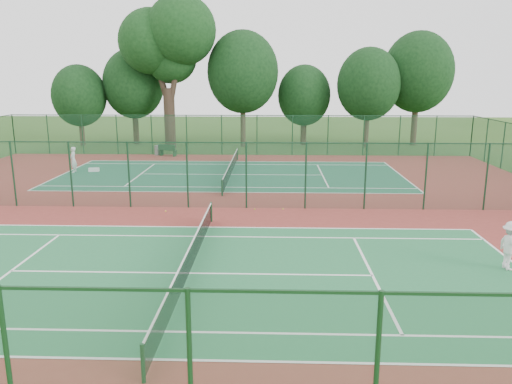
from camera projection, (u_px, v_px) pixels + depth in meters
ground at (217, 208)px, 26.31m from camera, size 120.00×120.00×0.00m
red_pad at (217, 208)px, 26.31m from camera, size 40.00×36.00×0.01m
court_near at (190, 273)px, 17.55m from camera, size 23.77×10.97×0.01m
court_far at (231, 175)px, 35.06m from camera, size 23.77×10.97×0.01m
fence_north at (239, 135)px, 43.43m from camera, size 40.00×0.09×3.50m
fence_south at (100, 383)px, 8.39m from camera, size 40.00×0.09×3.50m
fence_divider at (217, 175)px, 25.91m from camera, size 40.00×0.09×3.50m
tennis_net_near at (189, 259)px, 17.43m from camera, size 0.10×12.90×0.97m
tennis_net_far at (231, 167)px, 34.94m from camera, size 0.10×12.90×0.97m
player_near at (511, 246)px, 17.73m from camera, size 0.81×1.22×1.77m
player_far at (73, 160)px, 35.71m from camera, size 0.48×0.69×1.83m
trash_bin at (157, 150)px, 43.57m from camera, size 0.61×0.61×0.85m
bench at (167, 150)px, 43.03m from camera, size 1.72×1.04×1.02m
kit_bag at (94, 170)px, 36.13m from camera, size 0.77×0.37×0.28m
stray_ball_a at (255, 209)px, 25.87m from camera, size 0.07×0.07×0.07m
stray_ball_b at (283, 209)px, 25.91m from camera, size 0.07×0.07×0.07m
stray_ball_c at (166, 211)px, 25.48m from camera, size 0.07×0.07×0.07m
big_tree at (168, 41)px, 46.08m from camera, size 9.16×6.70×14.06m
evergreen_row at (249, 145)px, 49.89m from camera, size 39.00×5.00×12.00m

